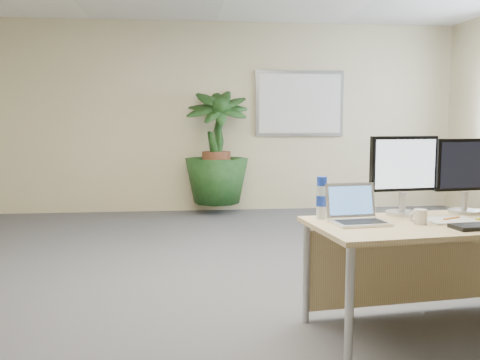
{
  "coord_description": "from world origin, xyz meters",
  "views": [
    {
      "loc": [
        -0.53,
        -3.73,
        1.32
      ],
      "look_at": [
        -0.08,
        0.35,
        0.85
      ],
      "focal_mm": 40.0,
      "sensor_mm": 36.0,
      "label": 1
    }
  ],
  "objects": [
    {
      "name": "whiteboard",
      "position": [
        1.2,
        3.97,
        1.55
      ],
      "size": [
        1.3,
        0.04,
        0.95
      ],
      "color": "#A0A0A5",
      "rests_on": "back_wall"
    },
    {
      "name": "floor_plant",
      "position": [
        -0.04,
        3.7,
        0.75
      ],
      "size": [
        0.89,
        0.89,
        1.5
      ],
      "primitive_type": "imported",
      "rotation": [
        0.0,
        0.0,
        -0.06
      ],
      "color": "black",
      "rests_on": "floor"
    },
    {
      "name": "floor",
      "position": [
        0.0,
        0.0,
        0.0
      ],
      "size": [
        8.0,
        8.0,
        0.0
      ],
      "primitive_type": "plane",
      "color": "#45454A",
      "rests_on": "ground"
    },
    {
      "name": "coffee_mug",
      "position": [
        0.89,
        -0.71,
        0.74
      ],
      "size": [
        0.11,
        0.08,
        0.09
      ],
      "color": "silver",
      "rests_on": "desk"
    },
    {
      "name": "laptop",
      "position": [
        0.52,
        -0.63,
        0.75
      ],
      "size": [
        0.35,
        0.32,
        0.23
      ],
      "color": "silver",
      "rests_on": "desk"
    },
    {
      "name": "water_bottle",
      "position": [
        0.35,
        -0.48,
        0.82
      ],
      "size": [
        0.07,
        0.07,
        0.27
      ],
      "color": "white",
      "rests_on": "desk"
    },
    {
      "name": "spiral_notebook",
      "position": [
        1.11,
        -0.66,
        0.7
      ],
      "size": [
        0.3,
        0.23,
        0.01
      ],
      "primitive_type": "cube",
      "rotation": [
        0.0,
        0.0,
        0.02
      ],
      "color": "silver",
      "rests_on": "desk"
    },
    {
      "name": "monitor_left",
      "position": [
        0.91,
        -0.4,
        0.99
      ],
      "size": [
        0.47,
        0.21,
        0.52
      ],
      "color": "#BCBCC2",
      "rests_on": "desk"
    },
    {
      "name": "desk",
      "position": [
        1.14,
        -0.56,
        0.55
      ],
      "size": [
        1.88,
        0.97,
        0.69
      ],
      "color": "tan",
      "rests_on": "floor"
    },
    {
      "name": "back_wall",
      "position": [
        0.0,
        4.0,
        1.35
      ],
      "size": [
        7.0,
        0.04,
        2.7
      ],
      "primitive_type": "cube",
      "color": "beige",
      "rests_on": "floor"
    },
    {
      "name": "orange_pen",
      "position": [
        1.13,
        -0.65,
        0.71
      ],
      "size": [
        0.14,
        0.08,
        0.01
      ],
      "primitive_type": "cylinder",
      "rotation": [
        0.0,
        1.57,
        0.46
      ],
      "color": "orange",
      "rests_on": "spiral_notebook"
    },
    {
      "name": "monitor_right",
      "position": [
        1.36,
        -0.38,
        0.98
      ],
      "size": [
        0.45,
        0.2,
        0.5
      ],
      "color": "#BCBCC2",
      "rests_on": "desk"
    }
  ]
}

